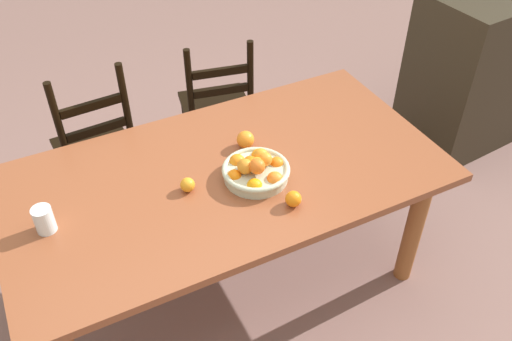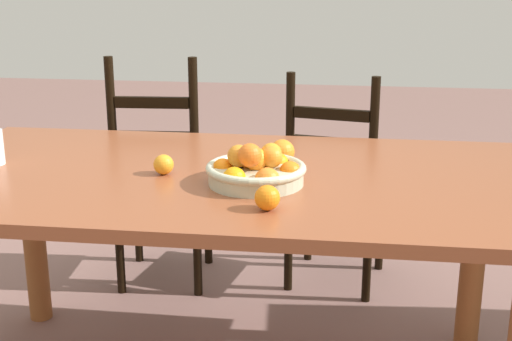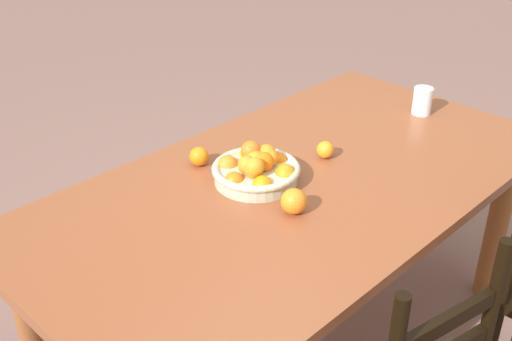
% 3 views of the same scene
% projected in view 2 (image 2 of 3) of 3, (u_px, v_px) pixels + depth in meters
% --- Properties ---
extents(dining_table, '(1.89, 1.00, 0.74)m').
position_uv_depth(dining_table, '(226.00, 205.00, 2.15)').
color(dining_table, brown).
rests_on(dining_table, ground).
extents(chair_near_window, '(0.46, 0.46, 0.94)m').
position_uv_depth(chair_near_window, '(336.00, 185.00, 2.96)').
color(chair_near_window, black).
rests_on(chair_near_window, ground).
extents(chair_by_cabinet, '(0.41, 0.41, 1.01)m').
position_uv_depth(chair_by_cabinet, '(162.00, 182.00, 2.98)').
color(chair_by_cabinet, black).
rests_on(chair_by_cabinet, ground).
extents(fruit_bowl, '(0.29, 0.29, 0.13)m').
position_uv_depth(fruit_bowl, '(256.00, 169.00, 2.01)').
color(fruit_bowl, beige).
rests_on(fruit_bowl, dining_table).
extents(orange_loose_0, '(0.06, 0.06, 0.06)m').
position_uv_depth(orange_loose_0, '(164.00, 165.00, 2.10)').
color(orange_loose_0, orange).
rests_on(orange_loose_0, dining_table).
extents(orange_loose_1, '(0.07, 0.07, 0.07)m').
position_uv_depth(orange_loose_1, '(267.00, 198.00, 1.80)').
color(orange_loose_1, orange).
rests_on(orange_loose_1, dining_table).
extents(orange_loose_2, '(0.08, 0.08, 0.08)m').
position_uv_depth(orange_loose_2, '(282.00, 152.00, 2.20)').
color(orange_loose_2, orange).
rests_on(orange_loose_2, dining_table).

